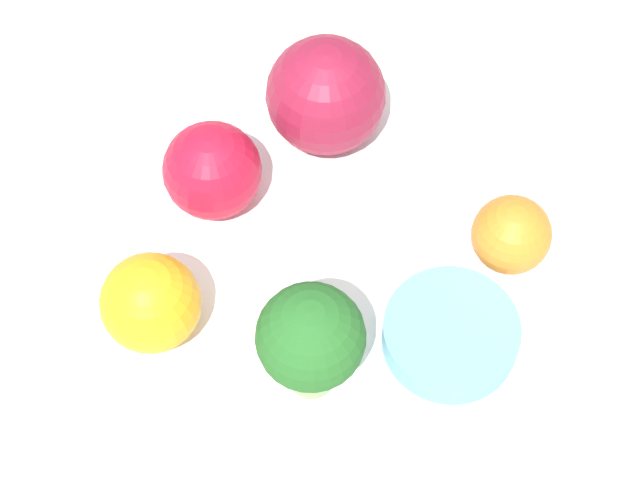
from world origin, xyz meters
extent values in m
plane|color=gray|center=(0.00, 0.00, 0.00)|extent=(6.00, 6.00, 0.00)
cube|color=beige|center=(0.00, 0.00, 0.01)|extent=(1.20, 1.20, 0.02)
cylinder|color=white|center=(0.00, 0.00, 0.03)|extent=(0.25, 0.25, 0.03)
cylinder|color=#8CB76B|center=(0.02, -0.06, 0.06)|extent=(0.02, 0.02, 0.03)
sphere|color=#236023|center=(0.02, -0.06, 0.09)|extent=(0.04, 0.04, 0.04)
sphere|color=#B7142D|center=(-0.06, 0.01, 0.07)|extent=(0.05, 0.05, 0.05)
sphere|color=maroon|center=(-0.03, 0.06, 0.08)|extent=(0.06, 0.06, 0.06)
sphere|color=orange|center=(0.08, 0.03, 0.07)|extent=(0.04, 0.04, 0.04)
sphere|color=orange|center=(-0.05, -0.06, 0.07)|extent=(0.04, 0.04, 0.04)
cylinder|color=#66B2DB|center=(0.07, -0.02, 0.05)|extent=(0.06, 0.06, 0.02)
camera|label=1|loc=(0.10, -0.22, 0.47)|focal=60.00mm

